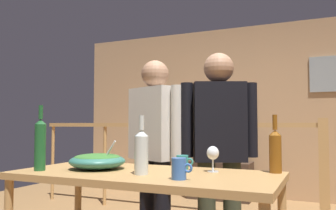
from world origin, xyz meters
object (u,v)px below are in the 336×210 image
object	(u,v)px
salad_bowl	(97,160)
wine_glass	(213,154)
person_standing_left	(155,142)
person_standing_right	(219,143)
flat_screen_tv	(219,143)
wine_bottle_amber	(275,150)
mug_teal	(183,162)
serving_table	(145,186)
mug_blue	(179,169)
wine_bottle_green	(40,144)
framed_picture	(334,74)
wine_bottle_clear	(141,151)
tv_console	(220,180)
stair_railing	(212,153)

from	to	relation	value
salad_bowl	wine_glass	distance (m)	0.72
person_standing_left	person_standing_right	world-z (taller)	person_standing_right
flat_screen_tv	wine_bottle_amber	world-z (taller)	wine_bottle_amber
wine_glass	mug_teal	bearing A→B (deg)	168.17
serving_table	mug_blue	xyz separation A→B (m)	(0.29, -0.17, 0.13)
serving_table	salad_bowl	distance (m)	0.36
salad_bowl	mug_blue	xyz separation A→B (m)	(0.63, -0.18, 0.00)
salad_bowl	person_standing_left	distance (m)	0.67
person_standing_right	wine_glass	bearing A→B (deg)	77.30
person_standing_right	person_standing_left	bearing A→B (deg)	-24.20
wine_bottle_green	person_standing_left	size ratio (longest dim) A/B	0.25
person_standing_left	salad_bowl	bearing A→B (deg)	107.56
framed_picture	person_standing_left	xyz separation A→B (m)	(-1.35, -2.77, -0.83)
mug_teal	person_standing_left	xyz separation A→B (m)	(-0.42, 0.45, 0.10)
mug_teal	wine_bottle_green	bearing A→B (deg)	-151.82
wine_bottle_clear	mug_teal	distance (m)	0.34
wine_bottle_green	mug_blue	distance (m)	0.91
framed_picture	wine_bottle_clear	size ratio (longest dim) A/B	1.86
mug_blue	wine_bottle_green	bearing A→B (deg)	-178.23
wine_glass	wine_bottle_amber	size ratio (longest dim) A/B	0.45
mug_teal	flat_screen_tv	bearing A→B (deg)	101.40
mug_teal	person_standing_left	world-z (taller)	person_standing_left
mug_teal	salad_bowl	bearing A→B (deg)	-157.23
tv_console	flat_screen_tv	distance (m)	0.54
salad_bowl	wine_bottle_green	bearing A→B (deg)	-143.36
framed_picture	mug_blue	distance (m)	3.80
salad_bowl	wine_glass	bearing A→B (deg)	13.12
stair_railing	mug_teal	bearing A→B (deg)	-78.34
tv_console	mug_teal	size ratio (longest dim) A/B	8.13
person_standing_right	wine_bottle_clear	bearing A→B (deg)	48.70
wine_bottle_amber	wine_glass	bearing A→B (deg)	-162.35
framed_picture	serving_table	bearing A→B (deg)	-107.64
stair_railing	serving_table	xyz separation A→B (m)	(0.24, -2.13, -0.02)
wine_bottle_green	wine_bottle_clear	bearing A→B (deg)	9.26
serving_table	mug_blue	world-z (taller)	mug_blue
person_standing_right	wine_bottle_green	bearing A→B (deg)	20.45
wine_bottle_amber	person_standing_right	bearing A→B (deg)	138.80
tv_console	wine_bottle_clear	bearing A→B (deg)	-81.94
framed_picture	wine_bottle_amber	xyz separation A→B (m)	(-0.39, -3.16, -0.84)
framed_picture	wine_bottle_amber	distance (m)	3.29
tv_console	mug_blue	distance (m)	3.44
flat_screen_tv	mug_teal	bearing A→B (deg)	-78.60
serving_table	wine_bottle_green	bearing A→B (deg)	-161.91
framed_picture	tv_console	bearing A→B (deg)	-169.21
person_standing_left	framed_picture	bearing A→B (deg)	-91.84
wine_bottle_green	person_standing_left	bearing A→B (deg)	67.87
framed_picture	person_standing_right	size ratio (longest dim) A/B	0.38
mug_blue	person_standing_left	xyz separation A→B (m)	(-0.55, 0.84, 0.09)
framed_picture	salad_bowl	world-z (taller)	framed_picture
salad_bowl	wine_bottle_clear	world-z (taller)	wine_bottle_clear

